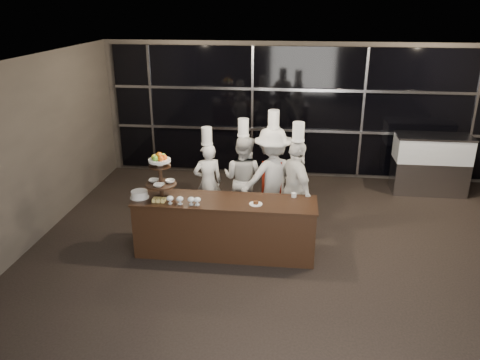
# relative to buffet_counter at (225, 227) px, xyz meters

# --- Properties ---
(room) EXTENTS (10.00, 10.00, 10.00)m
(room) POSITION_rel_buffet_counter_xyz_m (1.28, -1.28, 1.03)
(room) COLOR black
(room) RESTS_ON ground
(window_wall) EXTENTS (8.60, 0.10, 2.80)m
(window_wall) POSITION_rel_buffet_counter_xyz_m (1.28, 3.66, 1.04)
(window_wall) COLOR black
(window_wall) RESTS_ON ground
(buffet_counter) EXTENTS (2.84, 0.74, 0.92)m
(buffet_counter) POSITION_rel_buffet_counter_xyz_m (0.00, 0.00, 0.00)
(buffet_counter) COLOR black
(buffet_counter) RESTS_ON ground
(display_stand) EXTENTS (0.48, 0.48, 0.74)m
(display_stand) POSITION_rel_buffet_counter_xyz_m (-1.00, -0.00, 0.87)
(display_stand) COLOR black
(display_stand) RESTS_ON buffet_counter
(compotes) EXTENTS (0.53, 0.11, 0.12)m
(compotes) POSITION_rel_buffet_counter_xyz_m (-0.58, -0.22, 0.54)
(compotes) COLOR silver
(compotes) RESTS_ON buffet_counter
(layer_cake) EXTENTS (0.30, 0.30, 0.11)m
(layer_cake) POSITION_rel_buffet_counter_xyz_m (-1.34, -0.05, 0.51)
(layer_cake) COLOR white
(layer_cake) RESTS_ON buffet_counter
(pastry_squares) EXTENTS (0.19, 0.13, 0.05)m
(pastry_squares) POSITION_rel_buffet_counter_xyz_m (-1.00, -0.17, 0.48)
(pastry_squares) COLOR #DAC36A
(pastry_squares) RESTS_ON buffet_counter
(small_plate) EXTENTS (0.20, 0.20, 0.05)m
(small_plate) POSITION_rel_buffet_counter_xyz_m (0.49, -0.10, 0.47)
(small_plate) COLOR white
(small_plate) RESTS_ON buffet_counter
(chef_cup) EXTENTS (0.08, 0.08, 0.07)m
(chef_cup) POSITION_rel_buffet_counter_xyz_m (1.06, 0.25, 0.49)
(chef_cup) COLOR white
(chef_cup) RESTS_ON buffet_counter
(display_case) EXTENTS (1.50, 0.65, 1.24)m
(display_case) POSITION_rel_buffet_counter_xyz_m (3.87, 3.02, 0.22)
(display_case) COLOR #A5A5AA
(display_case) RESTS_ON ground
(chef_a) EXTENTS (0.63, 0.54, 1.76)m
(chef_a) POSITION_rel_buffet_counter_xyz_m (-0.48, 1.17, 0.30)
(chef_a) COLOR white
(chef_a) RESTS_ON ground
(chef_b) EXTENTS (0.94, 0.84, 1.91)m
(chef_b) POSITION_rel_buffet_counter_xyz_m (0.15, 1.25, 0.35)
(chef_b) COLOR silver
(chef_b) RESTS_ON ground
(chef_c) EXTENTS (1.34, 1.11, 2.10)m
(chef_c) POSITION_rel_buffet_counter_xyz_m (0.67, 1.11, 0.45)
(chef_c) COLOR silver
(chef_c) RESTS_ON ground
(chef_d) EXTENTS (0.82, 1.08, 2.01)m
(chef_d) POSITION_rel_buffet_counter_xyz_m (1.09, 0.72, 0.40)
(chef_d) COLOR white
(chef_d) RESTS_ON ground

